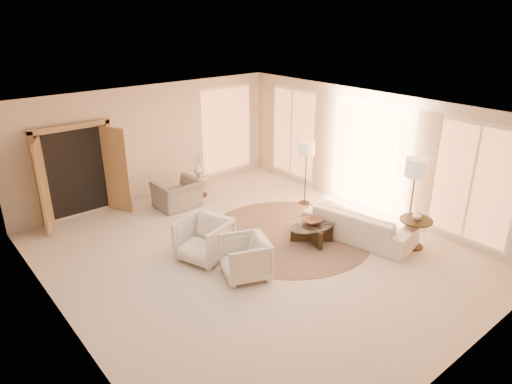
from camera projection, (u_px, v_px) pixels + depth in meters
room at (253, 189)px, 8.39m from camera, size 7.04×8.04×2.83m
windows_right at (366, 154)px, 10.52m from camera, size 0.10×6.40×2.40m
window_back_corner at (227, 130)px, 12.59m from camera, size 1.70×0.10×2.40m
curtains_right at (335, 148)px, 11.15m from camera, size 0.06×5.20×2.60m
french_doors at (78, 174)px, 10.12m from camera, size 1.95×0.66×2.16m
area_rug at (288, 234)px, 9.71m from camera, size 4.50×4.50×0.01m
sofa at (359, 224)px, 9.45m from camera, size 1.33×2.39×0.66m
armchair_left at (204, 238)px, 8.62m from camera, size 1.05×1.08×0.90m
armchair_right at (245, 256)px, 8.08m from camera, size 0.98×1.01×0.81m
accent_chair at (178, 190)px, 10.89m from camera, size 1.05×0.70×0.90m
coffee_table at (312, 230)px, 9.33m from camera, size 1.41×1.41×0.42m
end_table at (415, 228)px, 9.07m from camera, size 0.65×0.65×0.61m
side_table at (199, 182)px, 11.60m from camera, size 0.53×0.53×0.61m
floor_lamp_near at (307, 151)px, 10.77m from camera, size 0.38×0.38×1.57m
floor_lamp_far at (416, 171)px, 8.99m from camera, size 0.43×0.43×1.75m
bowl at (312, 221)px, 9.26m from camera, size 0.42×0.42×0.09m
end_vase at (417, 215)px, 8.96m from camera, size 0.21×0.21×0.18m
side_vase at (198, 169)px, 11.46m from camera, size 0.31×0.31×0.25m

